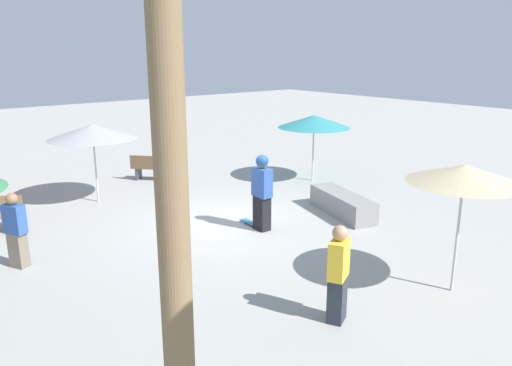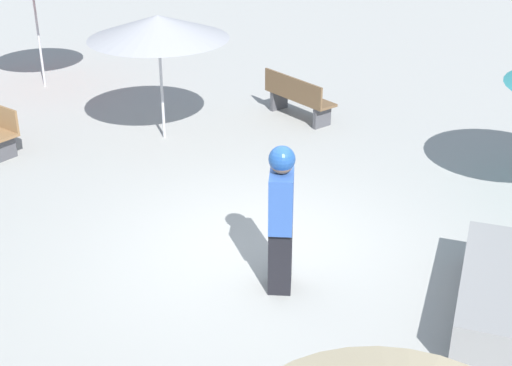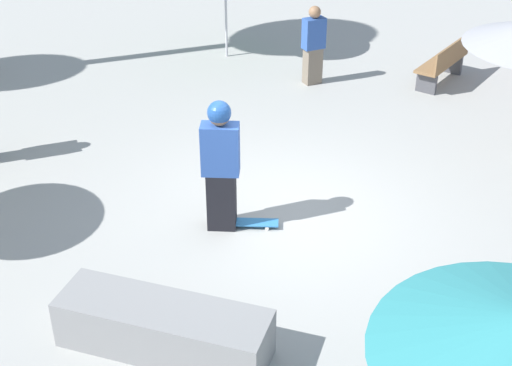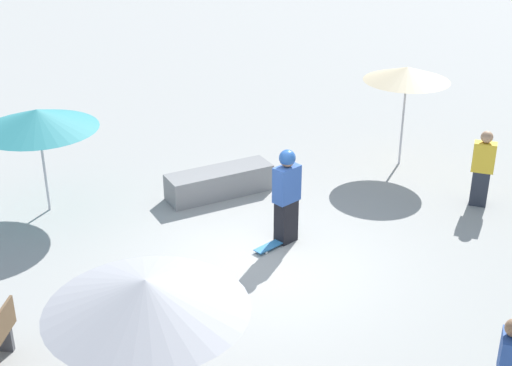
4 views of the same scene
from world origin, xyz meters
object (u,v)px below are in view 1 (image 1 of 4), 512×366
object	(u,v)px
skateboard	(252,223)
shade_umbrella_teal	(314,121)
shade_umbrella_tan	(464,174)
shade_umbrella_grey	(93,132)
bystander_watching	(338,274)
skater_main	(262,190)
bystander_far	(16,231)
concrete_ledge	(342,204)
bench_far	(155,168)

from	to	relation	value
skateboard	shade_umbrella_teal	bearing A→B (deg)	-62.24
shade_umbrella_tan	shade_umbrella_grey	bearing A→B (deg)	-73.20
shade_umbrella_tan	bystander_watching	distance (m)	2.83
shade_umbrella_grey	shade_umbrella_tan	distance (m)	9.69
skateboard	shade_umbrella_grey	bearing A→B (deg)	27.62
shade_umbrella_grey	shade_umbrella_tan	size ratio (longest dim) A/B	1.04
skater_main	bystander_watching	bearing A→B (deg)	157.82
bystander_watching	skater_main	bearing A→B (deg)	-140.31
shade_umbrella_teal	shade_umbrella_grey	xyz separation A→B (m)	(6.44, -2.19, 0.06)
bystander_far	skater_main	bearing A→B (deg)	-133.16
shade_umbrella_grey	concrete_ledge	bearing A→B (deg)	131.28
skater_main	shade_umbrella_tan	size ratio (longest dim) A/B	0.79
skateboard	bystander_watching	distance (m)	4.72
skateboard	shade_umbrella_grey	size ratio (longest dim) A/B	0.33
bystander_watching	shade_umbrella_tan	bearing A→B (deg)	139.03
bystander_far	bench_far	bearing A→B (deg)	-78.48
shade_umbrella_tan	bench_far	bearing A→B (deg)	-87.88
skateboard	bench_far	world-z (taller)	bench_far
skater_main	shade_umbrella_tan	distance (m)	4.77
bench_far	skateboard	bearing A→B (deg)	-43.89
skater_main	shade_umbrella_grey	world-z (taller)	shade_umbrella_grey
skater_main	shade_umbrella_teal	distance (m)	5.05
shade_umbrella_grey	shade_umbrella_teal	bearing A→B (deg)	161.19
skateboard	bystander_far	bearing A→B (deg)	79.26
skateboard	bystander_watching	xyz separation A→B (m)	(1.75, 4.32, 0.75)
skateboard	bystander_watching	size ratio (longest dim) A/B	0.50
skateboard	shade_umbrella_teal	distance (m)	5.16
bystander_far	skateboard	bearing A→B (deg)	-129.36
concrete_ledge	bystander_watching	size ratio (longest dim) A/B	1.47
concrete_ledge	bench_far	xyz separation A→B (m)	(2.11, -6.25, 0.14)
bystander_watching	concrete_ledge	bearing A→B (deg)	-166.13
concrete_ledge	bystander_far	distance (m)	7.74
skater_main	shade_umbrella_teal	bearing A→B (deg)	-57.95
skater_main	bench_far	size ratio (longest dim) A/B	1.23
concrete_ledge	bench_far	distance (m)	6.59
skater_main	shade_umbrella_grey	size ratio (longest dim) A/B	0.76
skateboard	bystander_far	world-z (taller)	bystander_far
bench_far	shade_umbrella_teal	distance (m)	5.41
bench_far	shade_umbrella_tan	world-z (taller)	shade_umbrella_tan
skater_main	shade_umbrella_grey	bearing A→B (deg)	26.42
concrete_ledge	skater_main	bearing A→B (deg)	-11.05
concrete_ledge	shade_umbrella_tan	xyz separation A→B (m)	(1.73, 4.12, 1.89)
bystander_watching	bench_far	bearing A→B (deg)	-128.08
shade_umbrella_teal	bystander_far	world-z (taller)	shade_umbrella_teal
bystander_watching	bystander_far	xyz separation A→B (m)	(3.36, -5.40, -0.04)
skateboard	concrete_ledge	size ratio (longest dim) A/B	0.34
bench_far	shade_umbrella_grey	world-z (taller)	shade_umbrella_grey
shade_umbrella_grey	bystander_far	bearing A→B (deg)	47.73
skater_main	shade_umbrella_teal	size ratio (longest dim) A/B	0.79
shade_umbrella_tan	bystander_far	world-z (taller)	shade_umbrella_tan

